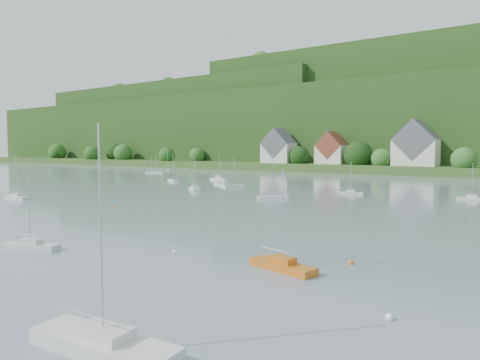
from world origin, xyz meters
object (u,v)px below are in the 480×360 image
object	(u,v)px
near_sailboat_5	(282,265)
near_sailboat_6	(17,197)
near_sailboat_3	(30,245)
near_sailboat_4	(103,343)

from	to	relation	value
near_sailboat_5	near_sailboat_6	size ratio (longest dim) A/B	0.94
near_sailboat_3	near_sailboat_6	distance (m)	48.08
near_sailboat_3	near_sailboat_5	bearing A→B (deg)	-4.56
near_sailboat_3	near_sailboat_5	world-z (taller)	near_sailboat_5
near_sailboat_3	near_sailboat_4	distance (m)	25.64
near_sailboat_6	near_sailboat_3	bearing A→B (deg)	-29.08
near_sailboat_3	near_sailboat_5	distance (m)	24.69
near_sailboat_5	near_sailboat_6	bearing A→B (deg)	-179.20
near_sailboat_3	near_sailboat_5	xyz separation A→B (m)	(23.50, 7.58, 0.02)
near_sailboat_4	near_sailboat_5	xyz separation A→B (m)	(-0.14, 17.53, -0.09)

